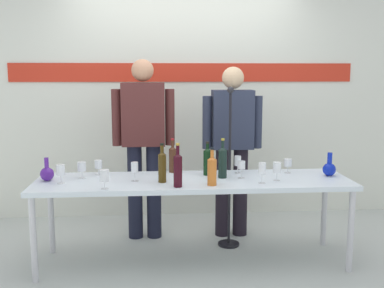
% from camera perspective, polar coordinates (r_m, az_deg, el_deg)
% --- Properties ---
extents(ground_plane, '(10.00, 10.00, 0.00)m').
position_cam_1_polar(ground_plane, '(4.03, 0.17, -14.47)').
color(ground_plane, '#B3BAB3').
extents(back_wall, '(5.34, 0.11, 3.00)m').
position_cam_1_polar(back_wall, '(5.08, -1.07, 7.80)').
color(back_wall, silver).
rests_on(back_wall, ground).
extents(display_table, '(2.61, 0.69, 0.72)m').
position_cam_1_polar(display_table, '(3.81, 0.17, -5.19)').
color(display_table, silver).
rests_on(display_table, ground).
extents(decanter_blue_left, '(0.11, 0.11, 0.19)m').
position_cam_1_polar(decanter_blue_left, '(3.92, -17.70, -3.52)').
color(decanter_blue_left, '#522190').
rests_on(decanter_blue_left, display_table).
extents(decanter_blue_right, '(0.11, 0.11, 0.20)m').
position_cam_1_polar(decanter_blue_right, '(4.08, 16.81, -2.93)').
color(decanter_blue_right, '#0D23AD').
rests_on(decanter_blue_right, display_table).
extents(presenter_left, '(0.59, 0.22, 1.73)m').
position_cam_1_polar(presenter_left, '(4.36, -6.08, 0.81)').
color(presenter_left, black).
rests_on(presenter_left, ground).
extents(presenter_right, '(0.58, 0.22, 1.66)m').
position_cam_1_polar(presenter_right, '(4.42, 5.05, 0.35)').
color(presenter_right, black).
rests_on(presenter_right, ground).
extents(wine_bottle_0, '(0.07, 0.07, 0.29)m').
position_cam_1_polar(wine_bottle_0, '(3.94, 1.95, -2.07)').
color(wine_bottle_0, black).
rests_on(wine_bottle_0, display_table).
extents(wine_bottle_1, '(0.07, 0.07, 0.34)m').
position_cam_1_polar(wine_bottle_1, '(3.84, 3.86, -2.17)').
color(wine_bottle_1, black).
rests_on(wine_bottle_1, display_table).
extents(wine_bottle_2, '(0.07, 0.07, 0.34)m').
position_cam_1_polar(wine_bottle_2, '(3.52, -1.78, -3.11)').
color(wine_bottle_2, '#320712').
rests_on(wine_bottle_2, display_table).
extents(wine_bottle_3, '(0.07, 0.07, 0.30)m').
position_cam_1_polar(wine_bottle_3, '(3.58, 2.52, -3.22)').
color(wine_bottle_3, '#CA6A24').
rests_on(wine_bottle_3, display_table).
extents(wine_bottle_4, '(0.06, 0.06, 0.32)m').
position_cam_1_polar(wine_bottle_4, '(3.68, -3.76, -2.71)').
color(wine_bottle_4, '#44310D').
rests_on(wine_bottle_4, display_table).
extents(wine_bottle_5, '(0.07, 0.07, 0.31)m').
position_cam_1_polar(wine_bottle_5, '(4.05, -2.44, -1.78)').
color(wine_bottle_5, '#472717').
rests_on(wine_bottle_5, display_table).
extents(wine_glass_left_0, '(0.07, 0.07, 0.15)m').
position_cam_1_polar(wine_glass_left_0, '(3.78, -16.13, -3.19)').
color(wine_glass_left_0, white).
rests_on(wine_glass_left_0, display_table).
extents(wine_glass_left_1, '(0.07, 0.07, 0.14)m').
position_cam_1_polar(wine_glass_left_1, '(3.93, -13.64, -2.80)').
color(wine_glass_left_1, white).
rests_on(wine_glass_left_1, display_table).
extents(wine_glass_left_2, '(0.06, 0.06, 0.13)m').
position_cam_1_polar(wine_glass_left_2, '(4.02, -11.64, -2.55)').
color(wine_glass_left_2, white).
rests_on(wine_glass_left_2, display_table).
extents(wine_glass_left_3, '(0.06, 0.06, 0.16)m').
position_cam_1_polar(wine_glass_left_3, '(3.74, -7.20, -2.97)').
color(wine_glass_left_3, white).
rests_on(wine_glass_left_3, display_table).
extents(wine_glass_left_4, '(0.07, 0.07, 0.15)m').
position_cam_1_polar(wine_glass_left_4, '(3.53, -10.92, -3.93)').
color(wine_glass_left_4, white).
rests_on(wine_glass_left_4, display_table).
extents(wine_glass_right_0, '(0.06, 0.06, 0.15)m').
position_cam_1_polar(wine_glass_right_0, '(4.03, 5.75, -2.14)').
color(wine_glass_right_0, white).
rests_on(wine_glass_right_0, display_table).
extents(wine_glass_right_1, '(0.07, 0.07, 0.13)m').
position_cam_1_polar(wine_glass_right_1, '(4.10, 11.92, -2.33)').
color(wine_glass_right_1, white).
rests_on(wine_glass_right_1, display_table).
extents(wine_glass_right_2, '(0.06, 0.06, 0.17)m').
position_cam_1_polar(wine_glass_right_2, '(3.68, 8.79, -3.08)').
color(wine_glass_right_2, white).
rests_on(wine_glass_right_2, display_table).
extents(wine_glass_right_3, '(0.06, 0.06, 0.15)m').
position_cam_1_polar(wine_glass_right_3, '(3.84, 6.22, -2.71)').
color(wine_glass_right_3, white).
rests_on(wine_glass_right_3, display_table).
extents(wine_glass_right_4, '(0.07, 0.07, 0.15)m').
position_cam_1_polar(wine_glass_right_4, '(3.79, 10.60, -2.95)').
color(wine_glass_right_4, white).
rests_on(wine_glass_right_4, display_table).
extents(microphone_stand, '(0.20, 0.20, 1.48)m').
position_cam_1_polar(microphone_stand, '(4.23, 4.69, -6.29)').
color(microphone_stand, black).
rests_on(microphone_stand, ground).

